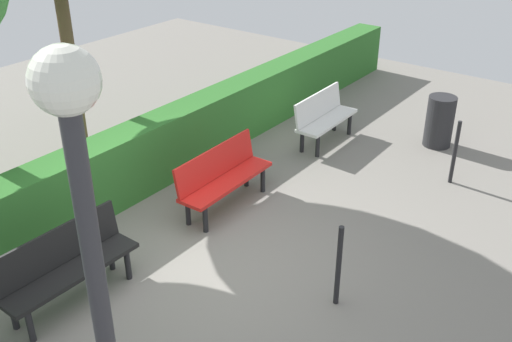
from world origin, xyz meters
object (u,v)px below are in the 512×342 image
bench_red (222,175)px  bench_black (66,264)px  lamp_post (89,234)px  trash_bin (440,121)px  bench_white (324,116)px

bench_red → bench_black: 2.57m
lamp_post → trash_bin: 7.91m
bench_red → trash_bin: (-3.73, 1.65, -0.05)m
bench_white → lamp_post: (6.54, 2.29, 2.05)m
bench_white → trash_bin: size_ratio=1.62×
bench_white → bench_red: size_ratio=0.87×
bench_white → bench_black: same height
bench_black → lamp_post: lamp_post is taller
bench_black → lamp_post: bearing=62.5°
bench_red → bench_black: size_ratio=1.01×
bench_white → lamp_post: 7.22m
bench_red → trash_bin: bearing=155.0°
bench_white → bench_black: size_ratio=0.88×
bench_black → trash_bin: bearing=165.8°
bench_red → bench_black: (2.57, -0.07, -0.00)m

